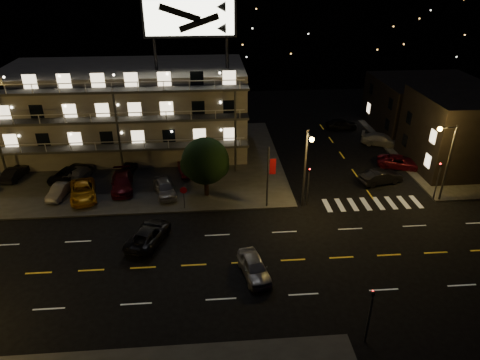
{
  "coord_description": "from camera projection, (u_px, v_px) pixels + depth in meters",
  "views": [
    {
      "loc": [
        -0.51,
        -27.25,
        21.7
      ],
      "look_at": [
        2.34,
        8.0,
        3.31
      ],
      "focal_mm": 32.0,
      "sensor_mm": 36.0,
      "label": 1
    }
  ],
  "objects": [
    {
      "name": "signal_ne",
      "position": [
        438.0,
        177.0,
        42.05
      ],
      "size": [
        0.27,
        0.2,
        4.6
      ],
      "color": "#2D2D30",
      "rests_on": "ground"
    },
    {
      "name": "lot_car_2",
      "position": [
        83.0,
        191.0,
        42.94
      ],
      "size": [
        3.7,
        5.73,
        1.47
      ],
      "primitive_type": "imported",
      "rotation": [
        0.0,
        0.0,
        0.26
      ],
      "color": "orange",
      "rests_on": "curb_nw"
    },
    {
      "name": "lot_car_7",
      "position": [
        80.0,
        172.0,
        46.81
      ],
      "size": [
        2.67,
        5.04,
        1.39
      ],
      "primitive_type": "imported",
      "rotation": [
        0.0,
        0.0,
        2.99
      ],
      "color": "#95959A",
      "rests_on": "curb_nw"
    },
    {
      "name": "side_bldg_front",
      "position": [
        477.0,
        131.0,
        48.48
      ],
      "size": [
        14.06,
        10.0,
        8.5
      ],
      "color": "black",
      "rests_on": "ground"
    },
    {
      "name": "banner_north",
      "position": [
        269.0,
        176.0,
        40.36
      ],
      "size": [
        0.83,
        0.16,
        6.4
      ],
      "color": "#2D2D30",
      "rests_on": "ground"
    },
    {
      "name": "signal_sw",
      "position": [
        370.0,
        311.0,
        26.09
      ],
      "size": [
        0.2,
        0.27,
        4.6
      ],
      "color": "#2D2D30",
      "rests_on": "ground"
    },
    {
      "name": "streetlight_ne",
      "position": [
        446.0,
        156.0,
        40.78
      ],
      "size": [
        1.92,
        0.44,
        8.0
      ],
      "color": "#2D2D30",
      "rests_on": "ground"
    },
    {
      "name": "signal_nw",
      "position": [
        308.0,
        182.0,
        41.12
      ],
      "size": [
        0.2,
        0.27,
        4.6
      ],
      "color": "#2D2D30",
      "rests_on": "ground"
    },
    {
      "name": "ground",
      "position": [
        219.0,
        264.0,
        34.14
      ],
      "size": [
        140.0,
        140.0,
        0.0
      ],
      "primitive_type": "plane",
      "color": "black",
      "rests_on": "ground"
    },
    {
      "name": "lot_car_8",
      "position": [
        129.0,
        167.0,
        48.23
      ],
      "size": [
        1.98,
        3.75,
        1.22
      ],
      "primitive_type": "imported",
      "rotation": [
        0.0,
        0.0,
        2.98
      ],
      "color": "black",
      "rests_on": "curb_nw"
    },
    {
      "name": "road_car_west",
      "position": [
        149.0,
        234.0,
        36.5
      ],
      "size": [
        4.05,
        5.81,
        1.47
      ],
      "primitive_type": "imported",
      "rotation": [
        0.0,
        0.0,
        2.81
      ],
      "color": "black",
      "rests_on": "ground"
    },
    {
      "name": "stop_sign",
      "position": [
        184.0,
        194.0,
        40.72
      ],
      "size": [
        0.91,
        0.11,
        2.61
      ],
      "color": "#2D2D30",
      "rests_on": "ground"
    },
    {
      "name": "side_car_0",
      "position": [
        381.0,
        177.0,
        46.04
      ],
      "size": [
        4.91,
        2.68,
        1.53
      ],
      "primitive_type": "imported",
      "rotation": [
        0.0,
        0.0,
        1.81
      ],
      "color": "black",
      "rests_on": "ground"
    },
    {
      "name": "lot_car_9",
      "position": [
        186.0,
        168.0,
        47.8
      ],
      "size": [
        2.1,
        4.23,
        1.33
      ],
      "primitive_type": "imported",
      "rotation": [
        0.0,
        0.0,
        3.32
      ],
      "color": "#510B15",
      "rests_on": "curb_nw"
    },
    {
      "name": "side_car_2",
      "position": [
        382.0,
        140.0,
        55.46
      ],
      "size": [
        5.64,
        4.06,
        1.52
      ],
      "primitive_type": "imported",
      "rotation": [
        0.0,
        0.0,
        1.15
      ],
      "color": "#95959A",
      "rests_on": "ground"
    },
    {
      "name": "curb_nw",
      "position": [
        95.0,
        163.0,
        50.8
      ],
      "size": [
        44.0,
        24.0,
        0.15
      ],
      "primitive_type": "cube",
      "color": "#353533",
      "rests_on": "ground"
    },
    {
      "name": "tree",
      "position": [
        205.0,
        162.0,
        42.16
      ],
      "size": [
        4.89,
        4.71,
        6.15
      ],
      "color": "black",
      "rests_on": "curb_nw"
    },
    {
      "name": "side_bldg_back",
      "position": [
        426.0,
        105.0,
        59.44
      ],
      "size": [
        14.06,
        12.0,
        7.0
      ],
      "color": "black",
      "rests_on": "ground"
    },
    {
      "name": "lot_car_4",
      "position": [
        165.0,
        188.0,
        43.55
      ],
      "size": [
        2.91,
        4.84,
        1.54
      ],
      "primitive_type": "imported",
      "rotation": [
        0.0,
        0.0,
        0.26
      ],
      "color": "#95959A",
      "rests_on": "curb_nw"
    },
    {
      "name": "curb_ne",
      "position": [
        450.0,
        151.0,
        53.94
      ],
      "size": [
        16.0,
        24.0,
        0.15
      ],
      "primitive_type": "cube",
      "color": "#353533",
      "rests_on": "ground"
    },
    {
      "name": "road_car_east",
      "position": [
        254.0,
        267.0,
        32.63
      ],
      "size": [
        2.61,
        4.67,
        1.5
      ],
      "primitive_type": "imported",
      "rotation": [
        0.0,
        0.0,
        0.2
      ],
      "color": "#95959A",
      "rests_on": "ground"
    },
    {
      "name": "side_car_1",
      "position": [
        400.0,
        162.0,
        49.56
      ],
      "size": [
        5.57,
        4.0,
        1.41
      ],
      "primitive_type": "imported",
      "rotation": [
        0.0,
        0.0,
        1.2
      ],
      "color": "#510B15",
      "rests_on": "ground"
    },
    {
      "name": "lot_car_5",
      "position": [
        15.0,
        173.0,
        46.77
      ],
      "size": [
        1.99,
        4.24,
        1.34
      ],
      "primitive_type": "imported",
      "rotation": [
        0.0,
        0.0,
        3.0
      ],
      "color": "black",
      "rests_on": "curb_nw"
    },
    {
      "name": "hill_backdrop",
      "position": [
        177.0,
        13.0,
        89.22
      ],
      "size": [
        120.0,
        25.0,
        24.0
      ],
      "color": "black",
      "rests_on": "ground"
    },
    {
      "name": "lot_car_3",
      "position": [
        122.0,
        182.0,
        44.58
      ],
      "size": [
        2.83,
        5.5,
        1.53
      ],
      "primitive_type": "imported",
      "rotation": [
        0.0,
        0.0,
        0.14
      ],
      "color": "#510B15",
      "rests_on": "curb_nw"
    },
    {
      "name": "side_car_3",
      "position": [
        341.0,
        124.0,
        60.76
      ],
      "size": [
        4.49,
        1.94,
        1.51
      ],
      "primitive_type": "imported",
      "rotation": [
        0.0,
        0.0,
        1.61
      ],
      "color": "black",
      "rests_on": "ground"
    },
    {
      "name": "lot_car_1",
      "position": [
        59.0,
        191.0,
        43.23
      ],
      "size": [
        1.95,
        3.94,
        1.24
      ],
      "primitive_type": "imported",
      "rotation": [
        0.0,
        0.0,
        -0.17
      ],
      "color": "#95959A",
      "rests_on": "curb_nw"
    },
    {
      "name": "motel",
      "position": [
        129.0,
        109.0,
        52.09
      ],
      "size": [
        28.0,
        13.8,
        18.1
      ],
      "color": "gray",
      "rests_on": "ground"
    },
    {
      "name": "lot_car_6",
      "position": [
        72.0,
        173.0,
        46.5
      ],
      "size": [
        4.53,
        5.99,
        1.51
      ],
      "primitive_type": "imported",
      "rotation": [
        0.0,
        0.0,
        2.72
      ],
      "color": "black",
      "rests_on": "curb_nw"
    },
    {
      "name": "streetlight_nc",
      "position": [
        306.0,
        162.0,
        39.48
      ],
      "size": [
        0.44,
        1.92,
        8.0
      ],
      "color": "#2D2D30",
      "rests_on": "ground"
    }
  ]
}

